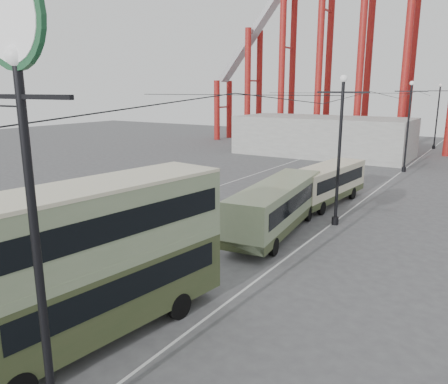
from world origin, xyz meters
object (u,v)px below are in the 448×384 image
Objects in this scene: lamp_post_near at (23,118)px; single_decker_cream at (327,183)px; double_decker_bus at (91,256)px; single_decker_green at (277,206)px; pedestrian at (154,239)px.

lamp_post_near reaches higher than single_decker_cream.
double_decker_bus reaches higher than single_decker_green.
single_decker_green is (0.11, 13.86, -1.36)m from double_decker_bus.
double_decker_bus is 7.89m from pedestrian.
single_decker_green reaches higher than pedestrian.
double_decker_bus is at bearing -85.69° from single_decker_cream.
single_decker_green is 8.31m from single_decker_cream.
pedestrian is (-3.62, -15.35, -0.63)m from single_decker_cream.
lamp_post_near is at bearing 80.26° from pedestrian.
single_decker_cream is (0.11, 8.31, -0.07)m from single_decker_green.
double_decker_bus reaches higher than pedestrian.
single_decker_green is 1.15× the size of single_decker_cream.
double_decker_bus is (-2.56, 3.58, -4.79)m from lamp_post_near.
lamp_post_near is 0.99× the size of single_decker_green.
single_decker_green is at bearing -85.86° from single_decker_cream.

